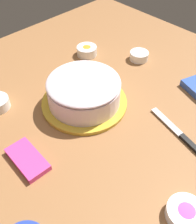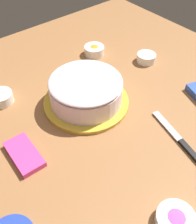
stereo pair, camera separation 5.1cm
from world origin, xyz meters
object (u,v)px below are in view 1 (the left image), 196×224
(spreading_knife, at_px, (181,135))
(sprinkle_bowl_rainbow, at_px, (186,213))
(sprinkle_bowl_orange, at_px, (87,50))
(sprinkle_bowl_green, at_px, (139,56))
(frosted_cake, at_px, (84,92))
(candy_box_lower, at_px, (27,159))

(spreading_knife, relative_size, sprinkle_bowl_rainbow, 2.38)
(spreading_knife, bearing_deg, sprinkle_bowl_orange, 169.70)
(sprinkle_bowl_green, bearing_deg, frosted_cake, -82.87)
(frosted_cake, relative_size, candy_box_lower, 2.14)
(frosted_cake, xyz_separation_m, sprinkle_bowl_orange, (-0.23, 0.22, -0.03))
(frosted_cake, height_order, sprinkle_bowl_rainbow, frosted_cake)
(candy_box_lower, bearing_deg, spreading_knife, 59.43)
(sprinkle_bowl_orange, bearing_deg, frosted_cake, -44.00)
(sprinkle_bowl_orange, relative_size, sprinkle_bowl_green, 1.10)
(sprinkle_bowl_orange, xyz_separation_m, candy_box_lower, (0.30, -0.51, -0.01))
(spreading_knife, distance_m, candy_box_lower, 0.49)
(sprinkle_bowl_green, distance_m, candy_box_lower, 0.66)
(sprinkle_bowl_rainbow, height_order, candy_box_lower, sprinkle_bowl_rainbow)
(sprinkle_bowl_orange, height_order, sprinkle_bowl_green, sprinkle_bowl_orange)
(sprinkle_bowl_rainbow, distance_m, sprinkle_bowl_green, 0.70)
(frosted_cake, xyz_separation_m, spreading_knife, (0.33, 0.12, -0.05))
(sprinkle_bowl_rainbow, bearing_deg, sprinkle_bowl_orange, 155.97)
(spreading_knife, bearing_deg, frosted_cake, -159.99)
(frosted_cake, distance_m, candy_box_lower, 0.30)
(sprinkle_bowl_rainbow, relative_size, sprinkle_bowl_green, 1.22)
(candy_box_lower, bearing_deg, sprinkle_bowl_green, 102.04)
(sprinkle_bowl_rainbow, bearing_deg, sprinkle_bowl_green, 139.17)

